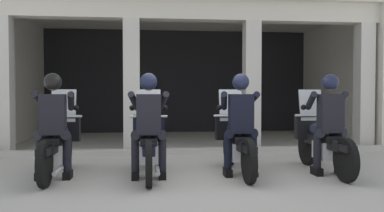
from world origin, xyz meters
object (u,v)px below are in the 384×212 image
(motorcycle_center_right, at_px, (236,142))
(motorcycle_far_right, at_px, (321,141))
(motorcycle_far_left, at_px, (58,143))
(motorcycle_center_left, at_px, (149,143))
(police_officer_center_left, at_px, (149,116))
(police_officer_center_right, at_px, (240,116))
(police_officer_far_left, at_px, (53,116))
(police_officer_far_right, at_px, (329,115))

(motorcycle_center_right, distance_m, motorcycle_far_right, 1.41)
(motorcycle_far_left, height_order, motorcycle_center_left, same)
(police_officer_center_left, bearing_deg, police_officer_center_right, 6.81)
(motorcycle_far_left, height_order, motorcycle_far_right, same)
(police_officer_center_left, bearing_deg, motorcycle_center_right, 18.07)
(motorcycle_center_left, relative_size, motorcycle_center_right, 1.00)
(police_officer_center_left, relative_size, police_officer_center_right, 1.00)
(motorcycle_center_left, relative_size, police_officer_center_left, 1.29)
(police_officer_far_left, distance_m, police_officer_center_left, 1.42)
(motorcycle_far_left, bearing_deg, police_officer_center_left, -6.78)
(motorcycle_far_right, bearing_deg, police_officer_far_left, -165.92)
(police_officer_center_right, bearing_deg, motorcycle_far_right, 17.52)
(police_officer_far_right, bearing_deg, motorcycle_center_right, 178.49)
(police_officer_center_left, xyz_separation_m, police_officer_far_right, (2.82, -0.00, 0.00))
(motorcycle_far_left, height_order, police_officer_far_left, police_officer_far_left)
(motorcycle_center_left, height_order, police_officer_far_right, police_officer_far_right)
(motorcycle_center_right, bearing_deg, police_officer_center_right, -81.78)
(police_officer_far_left, relative_size, motorcycle_center_left, 0.78)
(motorcycle_far_right, bearing_deg, motorcycle_center_right, -170.24)
(motorcycle_center_right, bearing_deg, motorcycle_far_right, 6.08)
(motorcycle_center_left, bearing_deg, motorcycle_center_right, 6.81)
(motorcycle_center_left, height_order, motorcycle_far_right, same)
(police_officer_center_left, bearing_deg, police_officer_far_right, 4.46)
(motorcycle_far_left, bearing_deg, motorcycle_center_left, 4.29)
(motorcycle_center_right, distance_m, police_officer_center_right, 0.52)
(motorcycle_center_left, distance_m, police_officer_far_right, 2.87)
(police_officer_far_left, distance_m, police_officer_far_right, 4.23)
(motorcycle_far_left, relative_size, police_officer_far_left, 1.29)
(motorcycle_center_left, xyz_separation_m, motorcycle_center_right, (1.41, 0.06, 0.00))
(police_officer_center_right, bearing_deg, motorcycle_center_right, 98.22)
(motorcycle_far_right, xyz_separation_m, police_officer_far_right, (-0.00, -0.28, 0.44))
(motorcycle_far_left, bearing_deg, police_officer_center_right, 2.55)
(motorcycle_far_left, bearing_deg, police_officer_far_left, -80.29)
(motorcycle_far_left, distance_m, motorcycle_center_left, 1.42)
(police_officer_center_left, distance_m, motorcycle_far_right, 2.87)
(police_officer_far_left, distance_m, police_officer_center_right, 2.82)
(motorcycle_center_left, distance_m, police_officer_center_right, 1.49)
(police_officer_far_left, bearing_deg, police_officer_center_right, 8.27)
(police_officer_far_left, distance_m, motorcycle_center_left, 1.48)
(police_officer_far_left, relative_size, police_officer_center_left, 1.00)
(motorcycle_far_left, xyz_separation_m, police_officer_center_right, (2.82, -0.37, 0.44))
(motorcycle_center_right, height_order, police_officer_far_right, police_officer_far_right)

